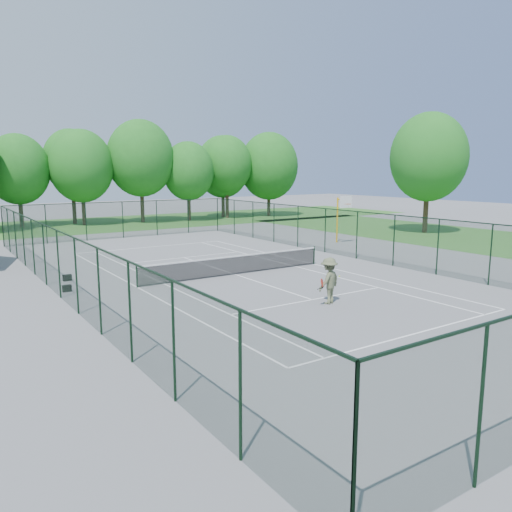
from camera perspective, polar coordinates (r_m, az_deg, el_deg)
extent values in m
plane|color=slate|center=(26.90, -2.36, -2.13)|extent=(140.00, 140.00, 0.00)
cube|color=#39752A|center=(54.54, -18.99, 3.38)|extent=(80.00, 16.00, 0.01)
cube|color=#39752A|center=(46.37, 21.07, 2.23)|extent=(14.00, 40.00, 0.01)
cube|color=white|center=(37.42, -11.86, 1.03)|extent=(10.97, 0.08, 0.01)
cube|color=white|center=(18.15, 17.75, -8.44)|extent=(10.97, 0.08, 0.01)
cube|color=white|center=(32.45, -8.24, -0.18)|extent=(8.23, 0.08, 0.01)
cube|color=white|center=(21.82, 6.43, -4.98)|extent=(8.23, 0.08, 0.01)
cube|color=white|center=(30.06, 6.61, -0.93)|extent=(0.08, 23.77, 0.01)
cube|color=white|center=(24.58, -13.38, -3.52)|extent=(0.08, 23.77, 0.01)
cube|color=white|center=(29.20, 4.56, -1.20)|extent=(0.08, 23.77, 0.01)
cube|color=white|center=(25.06, -10.44, -3.16)|extent=(0.08, 23.77, 0.01)
cube|color=white|center=(26.90, -2.36, -2.12)|extent=(0.08, 12.80, 0.01)
cylinder|color=black|center=(24.45, -13.46, -2.28)|extent=(0.08, 0.08, 1.10)
cylinder|color=black|center=(29.97, 6.65, 0.10)|extent=(0.08, 0.08, 1.10)
cube|color=black|center=(26.80, -2.37, -1.09)|extent=(11.00, 0.02, 0.96)
cube|color=white|center=(26.71, -2.38, -0.03)|extent=(11.00, 0.05, 0.07)
cube|color=#193322|center=(42.94, -14.98, 4.01)|extent=(18.00, 0.02, 3.00)
cube|color=#193322|center=(32.19, 11.46, 2.35)|extent=(0.02, 36.00, 3.00)
cube|color=#193322|center=(23.34, -21.63, -0.89)|extent=(0.02, 36.00, 3.00)
cube|color=black|center=(42.83, -15.07, 6.01)|extent=(18.00, 0.05, 0.05)
cube|color=black|center=(32.03, 11.55, 5.01)|extent=(0.05, 36.00, 0.05)
cube|color=black|center=(23.13, -21.86, 2.77)|extent=(0.05, 36.00, 0.05)
cylinder|color=#45301F|center=(54.37, -19.11, 5.57)|extent=(0.40, 0.40, 4.20)
ellipsoid|color=#267D24|center=(54.26, -19.34, 9.68)|extent=(6.40, 6.40, 7.40)
cylinder|color=#45301F|center=(60.65, -3.79, 6.45)|extent=(0.40, 0.40, 4.20)
ellipsoid|color=#267D24|center=(60.56, -3.83, 10.14)|extent=(6.40, 6.40, 7.40)
cylinder|color=#F7B10E|center=(39.29, 9.27, 4.08)|extent=(0.12, 0.12, 3.50)
cube|color=#F7B10E|center=(38.84, 9.78, 6.37)|extent=(0.08, 0.90, 0.08)
cube|color=white|center=(38.52, 10.24, 6.11)|extent=(1.20, 0.05, 0.90)
torus|color=#C23B08|center=(38.37, 10.47, 5.86)|extent=(0.48, 0.48, 0.02)
cylinder|color=#45301F|center=(47.46, 18.85, 5.36)|extent=(0.45, 0.45, 4.70)
ellipsoid|color=#267D24|center=(47.37, 19.14, 10.63)|extent=(6.71, 6.71, 7.83)
cube|color=black|center=(24.69, -20.79, -3.47)|extent=(0.39, 0.23, 0.31)
cube|color=black|center=(27.10, -20.77, -2.33)|extent=(0.42, 0.26, 0.32)
imported|color=#5C6243|center=(21.10, 8.33, -2.81)|extent=(1.42, 1.06, 1.96)
sphere|color=#ABD127|center=(22.03, 9.51, -2.29)|extent=(0.07, 0.07, 0.07)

